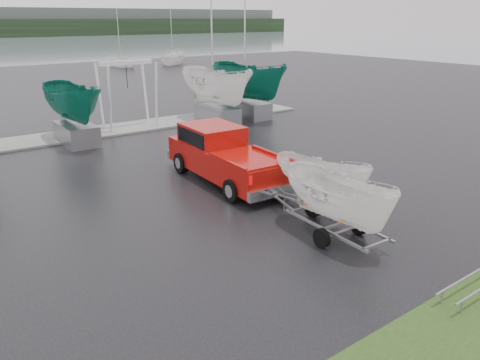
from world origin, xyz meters
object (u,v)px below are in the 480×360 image
(pickup_truck, at_px, (222,153))
(boat_hoist, at_px, (127,85))
(trailer_parked, at_px, (324,146))
(trailer_hitched, at_px, (342,157))

(pickup_truck, distance_m, boat_hoist, 11.56)
(pickup_truck, bearing_deg, trailer_parked, -75.50)
(boat_hoist, bearing_deg, trailer_parked, -89.45)
(trailer_parked, distance_m, boat_hoist, 16.27)
(trailer_hitched, relative_size, boat_hoist, 1.18)
(pickup_truck, xyz_separation_m, boat_hoist, (0.84, 11.43, 1.52))
(boat_hoist, bearing_deg, pickup_truck, -94.20)
(trailer_parked, height_order, boat_hoist, trailer_parked)
(trailer_hitched, xyz_separation_m, boat_hoist, (1.18, 18.28, 0.02))
(pickup_truck, bearing_deg, boat_hoist, 88.65)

